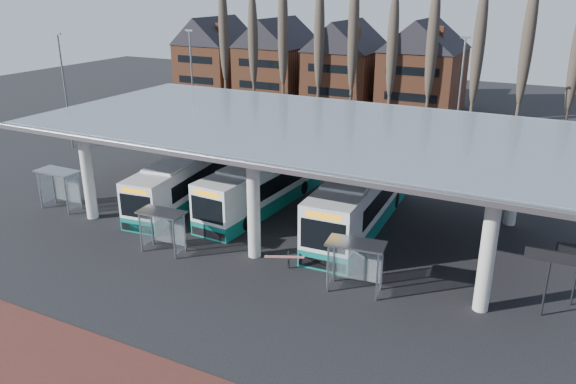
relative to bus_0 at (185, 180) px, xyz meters
The scene contains 15 objects.
ground 11.46m from the bus_0, 42.08° to the right, with size 140.00×140.00×0.00m, color black.
station_canopy 9.42m from the bus_0, ahead, with size 32.00×16.00×6.34m.
poplar_row 27.72m from the bus_0, 71.63° to the left, with size 45.10×1.10×14.50m.
townhouse_row 37.38m from the bus_0, 101.37° to the left, with size 36.80×10.30×12.25m.
lamp_post_a 17.70m from the bus_0, 123.63° to the left, with size 0.80×0.16×10.17m.
lamp_post_b 23.69m from the bus_0, 51.88° to the left, with size 0.80×0.16×10.17m.
lamp_post_d 19.09m from the bus_0, 160.02° to the left, with size 0.80×0.16×10.17m.
bus_0 is the anchor object (origin of this frame).
bus_1 5.49m from the bus_0, 16.56° to the left, with size 3.21×12.13×3.34m.
bus_2 12.24m from the bus_0, ahead, with size 3.44×13.25×3.65m.
shelter_0 8.12m from the bus_0, 144.13° to the right, with size 2.87×1.44×2.66m.
shelter_1 7.71m from the bus_0, 62.04° to the right, with size 2.66×1.42×2.41m.
shelter_2 15.83m from the bus_0, 22.38° to the right, with size 2.93×1.71×2.58m.
info_sign_0 23.43m from the bus_0, 10.84° to the right, with size 2.19×0.17×3.25m.
barrier 12.30m from the bus_0, 28.86° to the right, with size 1.91×0.97×1.03m.
Camera 1 is at (14.22, -21.47, 14.07)m, focal length 35.00 mm.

